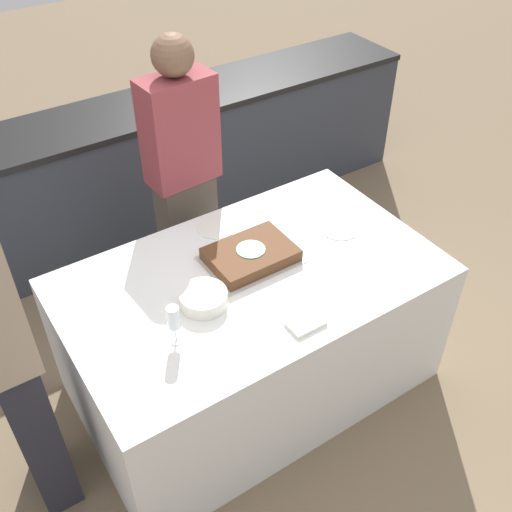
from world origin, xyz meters
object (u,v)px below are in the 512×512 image
wine_glass (174,319)px  person_cutting_cake (184,180)px  cake (251,255)px  person_seated_left (5,354)px  plate_stack (204,298)px

wine_glass → person_cutting_cake: (0.54, 0.93, -0.03)m
wine_glass → person_cutting_cake: bearing=59.8°
cake → person_seated_left: 1.17m
person_cutting_cake → person_seated_left: bearing=28.8°
cake → person_cutting_cake: (0.00, 0.67, 0.06)m
wine_glass → person_cutting_cake: size_ratio=0.11×
cake → plate_stack: 0.37m
plate_stack → wine_glass: bearing=-148.4°
wine_glass → person_seated_left: (-0.62, 0.17, 0.01)m
cake → wine_glass: 0.61m
cake → person_cutting_cake: 0.67m
plate_stack → person_cutting_cake: size_ratio=0.13×
wine_glass → cake: bearing=25.9°
cake → person_cutting_cake: size_ratio=0.27×
wine_glass → person_seated_left: person_seated_left is taller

